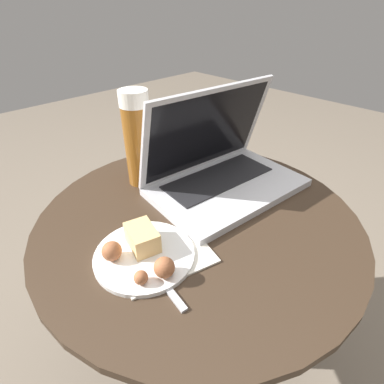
% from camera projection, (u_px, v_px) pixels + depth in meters
% --- Properties ---
extents(ground_plane, '(6.00, 6.00, 0.00)m').
position_uv_depth(ground_plane, '(196.00, 353.00, 0.98)').
color(ground_plane, '#726656').
extents(table, '(0.70, 0.70, 0.57)m').
position_uv_depth(table, '(197.00, 258.00, 0.74)').
color(table, '#9E9EA3').
rests_on(table, ground_plane).
extents(napkin, '(0.20, 0.16, 0.00)m').
position_uv_depth(napkin, '(165.00, 257.00, 0.56)').
color(napkin, silver).
rests_on(napkin, table).
extents(laptop, '(0.39, 0.28, 0.24)m').
position_uv_depth(laptop, '(220.00, 168.00, 0.74)').
color(laptop, silver).
rests_on(laptop, table).
extents(beer_glass, '(0.07, 0.07, 0.23)m').
position_uv_depth(beer_glass, '(138.00, 139.00, 0.72)').
color(beer_glass, brown).
rests_on(beer_glass, table).
extents(snack_plate, '(0.19, 0.19, 0.05)m').
position_uv_depth(snack_plate, '(143.00, 252.00, 0.55)').
color(snack_plate, white).
rests_on(snack_plate, table).
extents(fork, '(0.05, 0.17, 0.00)m').
position_uv_depth(fork, '(153.00, 270.00, 0.53)').
color(fork, '#B2B2B7').
rests_on(fork, table).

